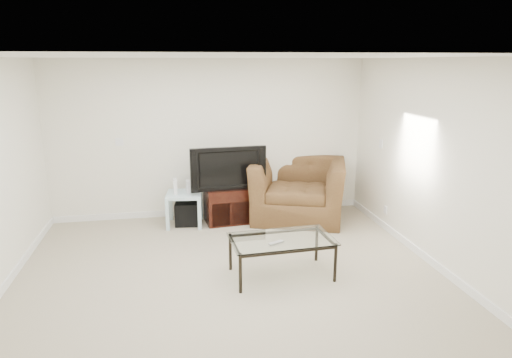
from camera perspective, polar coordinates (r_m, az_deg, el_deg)
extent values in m
plane|color=tan|center=(5.34, -2.98, -12.89)|extent=(5.00, 5.00, 0.00)
plane|color=white|center=(4.74, -3.39, 15.02)|extent=(5.00, 5.00, 0.00)
cube|color=silver|center=(7.33, -5.75, 4.99)|extent=(5.00, 0.02, 2.50)
cube|color=silver|center=(5.76, 22.31, 1.34)|extent=(0.02, 5.00, 2.50)
cube|color=white|center=(7.33, -16.73, 4.46)|extent=(0.12, 0.02, 0.12)
cube|color=white|center=(7.12, 15.35, 4.27)|extent=(0.02, 0.09, 0.13)
cube|color=white|center=(7.09, 15.89, -3.75)|extent=(0.02, 0.08, 0.12)
cube|color=black|center=(7.05, -3.56, -1.89)|extent=(0.37, 0.28, 0.05)
imported|color=black|center=(6.95, -3.64, 1.49)|extent=(1.08, 0.28, 0.66)
cube|color=black|center=(7.14, -8.61, -4.22)|extent=(0.39, 0.39, 0.35)
cube|color=white|center=(6.99, -10.06, -0.91)|extent=(0.06, 0.17, 0.23)
cube|color=silver|center=(6.98, -8.50, -1.00)|extent=(0.06, 0.15, 0.20)
imported|color=#523A20|center=(7.26, 5.28, -0.10)|extent=(1.67, 1.37, 1.26)
cube|color=#B2B2B7|center=(5.18, 2.53, -7.97)|extent=(0.19, 0.12, 0.02)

